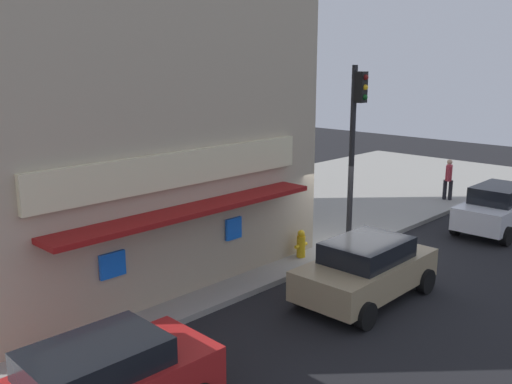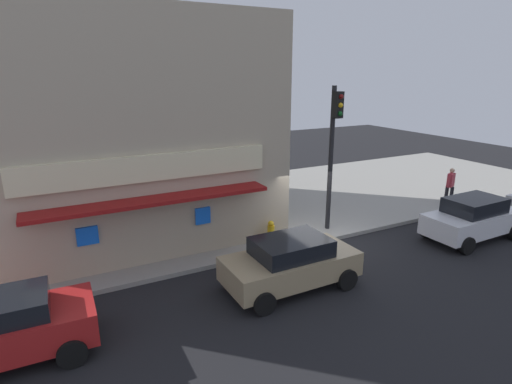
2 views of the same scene
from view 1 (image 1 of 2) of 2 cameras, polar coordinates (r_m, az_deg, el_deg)
name	(u,v)px [view 1 (image 1 of 2)]	position (r m, az deg, el deg)	size (l,w,h in m)	color
ground_plane	(353,254)	(17.67, 9.85, -6.20)	(53.22, 53.22, 0.00)	black
sidewalk	(238,220)	(20.79, -1.86, -2.85)	(35.48, 10.22, 0.15)	gray
corner_building	(82,121)	(16.86, -17.29, 6.92)	(10.18, 9.79, 7.98)	tan
traffic_light	(355,130)	(18.12, 10.05, 6.24)	(0.32, 0.58, 5.53)	black
fire_hydrant	(301,244)	(16.63, 4.59, -5.28)	(0.50, 0.26, 0.82)	gold
trash_can	(254,238)	(16.96, -0.19, -4.65)	(0.45, 0.45, 0.91)	#2D2D2D
pedestrian	(449,177)	(24.67, 18.96, 1.41)	(0.60, 0.42, 1.70)	black
potted_plant_by_doorway	(30,291)	(13.68, -21.92, -9.29)	(0.75, 0.75, 1.07)	brown
parked_car_tan	(366,269)	(14.22, 11.13, -7.65)	(3.98, 2.05, 1.54)	#9E8966
parked_car_white	(498,208)	(21.17, 23.35, -1.52)	(3.97, 1.92, 1.63)	silver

